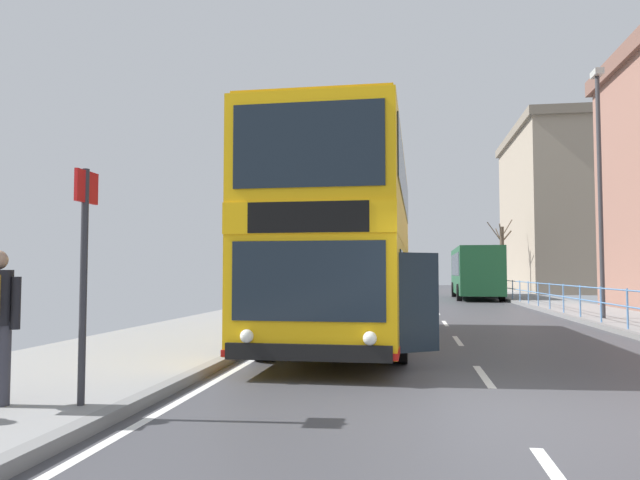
{
  "coord_description": "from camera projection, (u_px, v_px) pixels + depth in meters",
  "views": [
    {
      "loc": [
        -1.14,
        -6.91,
        1.59
      ],
      "look_at": [
        -2.95,
        5.31,
        2.27
      ],
      "focal_mm": 33.33,
      "sensor_mm": 36.0,
      "label": 1
    }
  ],
  "objects": [
    {
      "name": "bus_stop_sign_near",
      "position": [
        84.0,
        258.0,
        6.6
      ],
      "size": [
        0.08,
        0.44,
        2.62
      ],
      "color": "#2D2D33",
      "rests_on": "ground"
    },
    {
      "name": "background_bus_far_lane",
      "position": [
        475.0,
        271.0,
        36.19
      ],
      "size": [
        2.74,
        9.62,
        3.06
      ],
      "color": "#19512D",
      "rests_on": "ground"
    },
    {
      "name": "bare_tree_far_00",
      "position": [
        502.0,
        256.0,
        44.14
      ],
      "size": [
        2.07,
        2.56,
        5.51
      ],
      "color": "brown",
      "rests_on": "ground"
    },
    {
      "name": "street_lamp_far_side",
      "position": [
        600.0,
        174.0,
        19.23
      ],
      "size": [
        0.28,
        0.6,
        8.07
      ],
      "color": "#38383D",
      "rests_on": "ground"
    },
    {
      "name": "double_decker_bus_main",
      "position": [
        348.0,
        242.0,
        13.52
      ],
      "size": [
        3.27,
        10.2,
        4.37
      ],
      "color": "#F4B20F",
      "rests_on": "ground"
    },
    {
      "name": "background_building_00",
      "position": [
        601.0,
        209.0,
        49.41
      ],
      "size": [
        14.47,
        16.67,
        13.65
      ],
      "color": "gray",
      "rests_on": "ground"
    },
    {
      "name": "pedestrian_railing_far_kerb",
      "position": [
        563.0,
        293.0,
        21.59
      ],
      "size": [
        0.05,
        34.09,
        1.05
      ],
      "color": "#598CC6",
      "rests_on": "ground"
    },
    {
      "name": "ground",
      "position": [
        447.0,
        411.0,
        6.68
      ],
      "size": [
        15.8,
        140.0,
        0.2
      ],
      "color": "#404046"
    }
  ]
}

